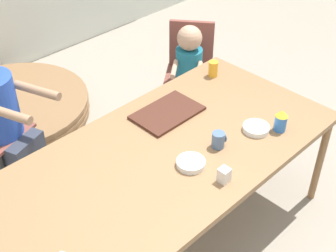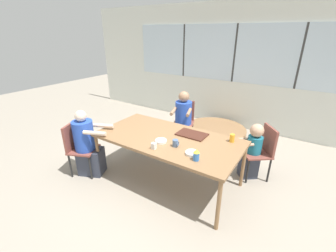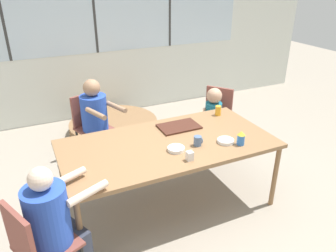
# 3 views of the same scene
# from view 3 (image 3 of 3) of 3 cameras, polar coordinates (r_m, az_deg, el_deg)

# --- Properties ---
(ground_plane) EXTENTS (16.00, 16.00, 0.00)m
(ground_plane) POSITION_cam_3_polar(r_m,az_deg,el_deg) (3.68, 0.00, -13.20)
(ground_plane) COLOR gray
(wall_back_with_windows) EXTENTS (8.40, 0.08, 2.80)m
(wall_back_with_windows) POSITION_cam_3_polar(r_m,az_deg,el_deg) (5.58, -12.56, 15.81)
(wall_back_with_windows) COLOR silver
(wall_back_with_windows) RESTS_ON ground_plane
(dining_table) EXTENTS (2.11, 1.08, 0.75)m
(dining_table) POSITION_cam_3_polar(r_m,az_deg,el_deg) (3.29, 0.00, -3.58)
(dining_table) COLOR olive
(dining_table) RESTS_ON ground_plane
(chair_for_woman_green_shirt) EXTENTS (0.51, 0.51, 0.86)m
(chair_for_woman_green_shirt) POSITION_cam_3_polar(r_m,az_deg,el_deg) (4.43, -13.47, 0.85)
(chair_for_woman_green_shirt) COLOR brown
(chair_for_woman_green_shirt) RESTS_ON ground_plane
(chair_for_man_blue_shirt) EXTENTS (0.53, 0.53, 0.86)m
(chair_for_man_blue_shirt) POSITION_cam_3_polar(r_m,az_deg,el_deg) (2.70, -22.18, -18.48)
(chair_for_man_blue_shirt) COLOR brown
(chair_for_man_blue_shirt) RESTS_ON ground_plane
(chair_for_toddler) EXTENTS (0.56, 0.56, 0.86)m
(chair_for_toddler) POSITION_cam_3_polar(r_m,az_deg,el_deg) (4.60, 8.42, 2.21)
(chair_for_toddler) COLOR brown
(chair_for_toddler) RESTS_ON ground_plane
(person_woman_green_shirt) EXTENTS (0.51, 0.67, 1.11)m
(person_woman_green_shirt) POSITION_cam_3_polar(r_m,az_deg,el_deg) (4.31, -12.25, 0.01)
(person_woman_green_shirt) COLOR #333847
(person_woman_green_shirt) RESTS_ON ground_plane
(person_man_blue_shirt) EXTENTS (0.65, 0.52, 1.09)m
(person_man_blue_shirt) POSITION_cam_3_polar(r_m,az_deg,el_deg) (2.76, -18.95, -17.30)
(person_man_blue_shirt) COLOR #333847
(person_man_blue_shirt) RESTS_ON ground_plane
(person_toddler) EXTENTS (0.45, 0.42, 0.91)m
(person_toddler) POSITION_cam_3_polar(r_m,az_deg,el_deg) (4.49, 7.69, 0.69)
(person_toddler) COLOR #333847
(person_toddler) RESTS_ON ground_plane
(food_tray_dark) EXTENTS (0.44, 0.29, 0.02)m
(food_tray_dark) POSITION_cam_3_polar(r_m,az_deg,el_deg) (3.57, 1.92, -0.10)
(food_tray_dark) COLOR #472319
(food_tray_dark) RESTS_ON dining_table
(coffee_mug) EXTENTS (0.08, 0.08, 0.10)m
(coffee_mug) POSITION_cam_3_polar(r_m,az_deg,el_deg) (3.20, 5.22, -2.59)
(coffee_mug) COLOR slate
(coffee_mug) RESTS_ON dining_table
(sippy_cup) EXTENTS (0.08, 0.08, 0.15)m
(sippy_cup) POSITION_cam_3_polar(r_m,az_deg,el_deg) (3.27, 12.59, -2.01)
(sippy_cup) COLOR blue
(sippy_cup) RESTS_ON dining_table
(juice_glass) EXTENTS (0.07, 0.07, 0.11)m
(juice_glass) POSITION_cam_3_polar(r_m,az_deg,el_deg) (3.91, 8.73, 2.67)
(juice_glass) COLOR gold
(juice_glass) RESTS_ON dining_table
(milk_carton_small) EXTENTS (0.06, 0.06, 0.09)m
(milk_carton_small) POSITION_cam_3_polar(r_m,az_deg,el_deg) (2.96, 3.80, -5.23)
(milk_carton_small) COLOR silver
(milk_carton_small) RESTS_ON dining_table
(bowl_white_shallow) EXTENTS (0.17, 0.17, 0.03)m
(bowl_white_shallow) POSITION_cam_3_polar(r_m,az_deg,el_deg) (3.31, 9.99, -2.57)
(bowl_white_shallow) COLOR white
(bowl_white_shallow) RESTS_ON dining_table
(bowl_cereal) EXTENTS (0.16, 0.16, 0.03)m
(bowl_cereal) POSITION_cam_3_polar(r_m,az_deg,el_deg) (3.12, 1.37, -4.01)
(bowl_cereal) COLOR white
(bowl_cereal) RESTS_ON dining_table
(folded_table_stack) EXTENTS (1.36, 1.36, 0.18)m
(folded_table_stack) POSITION_cam_3_polar(r_m,az_deg,el_deg) (5.21, -9.39, -0.05)
(folded_table_stack) COLOR olive
(folded_table_stack) RESTS_ON ground_plane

